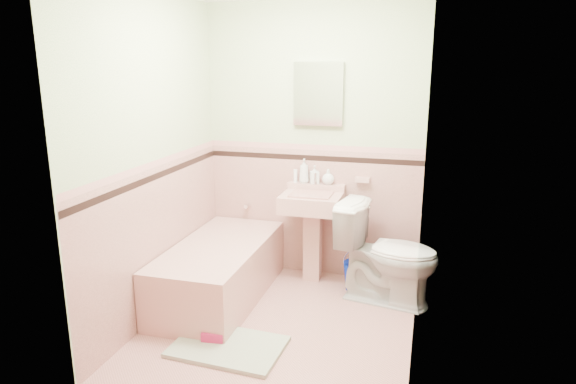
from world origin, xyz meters
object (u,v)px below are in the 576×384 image
(soap_bottle_left, at_px, (304,171))
(soap_bottle_mid, at_px, (315,175))
(bucket, at_px, (357,276))
(soap_bottle_right, at_px, (328,177))
(toilet, at_px, (388,254))
(bathtub, at_px, (220,273))
(sink, at_px, (311,239))
(medicine_cabinet, at_px, (318,94))
(shoe, at_px, (213,337))

(soap_bottle_left, bearing_deg, soap_bottle_mid, 0.00)
(bucket, bearing_deg, soap_bottle_right, 144.26)
(soap_bottle_right, xyz_separation_m, toilet, (0.59, -0.39, -0.54))
(bathtub, bearing_deg, sink, 37.93)
(soap_bottle_left, bearing_deg, medicine_cabinet, 14.32)
(bathtub, bearing_deg, soap_bottle_left, 51.61)
(soap_bottle_right, bearing_deg, medicine_cabinet, 164.73)
(shoe, bearing_deg, bathtub, 103.16)
(soap_bottle_left, height_order, soap_bottle_right, soap_bottle_left)
(sink, bearing_deg, shoe, -108.69)
(medicine_cabinet, distance_m, soap_bottle_mid, 0.73)
(bathtub, xyz_separation_m, soap_bottle_mid, (0.66, 0.71, 0.75))
(toilet, bearing_deg, bucket, 69.89)
(sink, distance_m, bucket, 0.53)
(soap_bottle_left, xyz_separation_m, toilet, (0.82, -0.39, -0.58))
(soap_bottle_right, height_order, shoe, soap_bottle_right)
(sink, distance_m, soap_bottle_left, 0.62)
(soap_bottle_right, height_order, toilet, soap_bottle_right)
(soap_bottle_mid, relative_size, bucket, 0.66)
(bathtub, relative_size, toilet, 1.77)
(medicine_cabinet, relative_size, toilet, 0.66)
(sink, relative_size, toilet, 0.99)
(soap_bottle_mid, relative_size, shoe, 1.04)
(sink, distance_m, medicine_cabinet, 1.30)
(bucket, bearing_deg, sink, 172.76)
(soap_bottle_right, xyz_separation_m, bucket, (0.33, -0.24, -0.84))
(medicine_cabinet, relative_size, soap_bottle_right, 3.98)
(shoe, bearing_deg, toilet, 36.81)
(bathtub, distance_m, soap_bottle_left, 1.19)
(sink, distance_m, toilet, 0.74)
(soap_bottle_right, bearing_deg, soap_bottle_left, 180.00)
(soap_bottle_left, relative_size, shoe, 1.40)
(soap_bottle_mid, bearing_deg, soap_bottle_left, 180.00)
(medicine_cabinet, xyz_separation_m, soap_bottle_left, (-0.12, -0.03, -0.70))
(sink, height_order, soap_bottle_right, soap_bottle_right)
(soap_bottle_mid, height_order, bucket, soap_bottle_mid)
(soap_bottle_left, height_order, toilet, soap_bottle_left)
(soap_bottle_left, relative_size, soap_bottle_mid, 1.35)
(soap_bottle_mid, bearing_deg, medicine_cabinet, 58.74)
(bathtub, xyz_separation_m, shoe, (0.25, -0.73, -0.16))
(sink, xyz_separation_m, toilet, (0.70, -0.21, 0.01))
(soap_bottle_left, bearing_deg, toilet, -25.64)
(medicine_cabinet, distance_m, bucket, 1.65)
(toilet, relative_size, bucket, 3.35)
(sink, bearing_deg, soap_bottle_mid, 95.78)
(bathtub, bearing_deg, shoe, -70.87)
(medicine_cabinet, height_order, toilet, medicine_cabinet)
(soap_bottle_mid, relative_size, toilet, 0.20)
(toilet, bearing_deg, medicine_cabinet, 69.57)
(soap_bottle_right, bearing_deg, shoe, -110.42)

